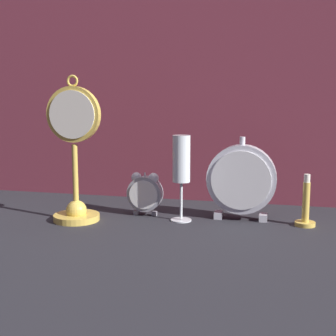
{
  "coord_description": "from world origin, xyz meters",
  "views": [
    {
      "loc": [
        0.27,
        -1.05,
        0.31
      ],
      "look_at": [
        0.0,
        0.08,
        0.13
      ],
      "focal_mm": 50.0,
      "sensor_mm": 36.0,
      "label": 1
    }
  ],
  "objects": [
    {
      "name": "ground_plane",
      "position": [
        0.0,
        0.0,
        0.0
      ],
      "size": [
        4.0,
        4.0,
        0.0
      ],
      "primitive_type": "plane",
      "color": "#232328"
    },
    {
      "name": "fabric_backdrop_drape",
      "position": [
        0.0,
        0.33,
        0.37
      ],
      "size": [
        1.49,
        0.01,
        0.74
      ],
      "primitive_type": "cube",
      "color": "brown",
      "rests_on": "ground_plane"
    },
    {
      "name": "pocket_watch_on_stand",
      "position": [
        -0.23,
        0.02,
        0.15
      ],
      "size": [
        0.14,
        0.12,
        0.37
      ],
      "color": "gold",
      "rests_on": "ground_plane"
    },
    {
      "name": "alarm_clock_twin_bell",
      "position": [
        -0.07,
        0.11,
        0.06
      ],
      "size": [
        0.09,
        0.03,
        0.12
      ],
      "color": "gray",
      "rests_on": "ground_plane"
    },
    {
      "name": "mantel_clock_silver",
      "position": [
        0.18,
        0.12,
        0.1
      ],
      "size": [
        0.18,
        0.04,
        0.21
      ],
      "color": "silver",
      "rests_on": "ground_plane"
    },
    {
      "name": "champagne_flute",
      "position": [
        0.03,
        0.08,
        0.14
      ],
      "size": [
        0.05,
        0.05,
        0.22
      ],
      "color": "silver",
      "rests_on": "ground_plane"
    },
    {
      "name": "brass_candlestick",
      "position": [
        0.34,
        0.11,
        0.04
      ],
      "size": [
        0.05,
        0.05,
        0.13
      ],
      "color": "gold",
      "rests_on": "ground_plane"
    }
  ]
}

